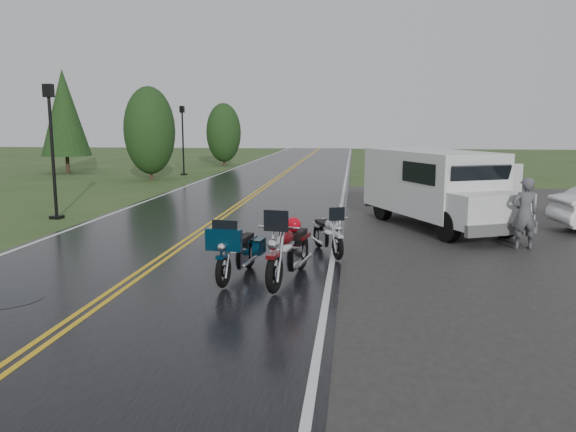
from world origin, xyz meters
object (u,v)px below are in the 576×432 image
object	(u,v)px
motorcycle_teal	(223,258)
lamp_post_near_left	(52,152)
van_white	(449,199)
lamp_post_far_left	(183,140)
motorcycle_silver	(338,237)
motorcycle_red	(274,257)
person_at_van	(524,215)

from	to	relation	value
motorcycle_teal	lamp_post_near_left	bearing A→B (deg)	142.25
motorcycle_teal	van_white	size ratio (longest dim) A/B	0.36
lamp_post_far_left	motorcycle_silver	bearing A→B (deg)	-64.46
motorcycle_silver	van_white	xyz separation A→B (m)	(2.74, 2.41, 0.58)
van_white	lamp_post_far_left	bearing A→B (deg)	99.98
van_white	lamp_post_far_left	world-z (taller)	lamp_post_far_left
lamp_post_far_left	motorcycle_teal	bearing A→B (deg)	-71.21
van_white	motorcycle_red	bearing A→B (deg)	-151.71
van_white	lamp_post_far_left	distance (m)	21.94
motorcycle_red	motorcycle_silver	distance (m)	2.81
motorcycle_red	lamp_post_far_left	distance (m)	24.66
motorcycle_silver	van_white	world-z (taller)	van_white
lamp_post_far_left	van_white	bearing A→B (deg)	-55.25
motorcycle_teal	lamp_post_far_left	xyz separation A→B (m)	(-7.75, 22.78, 1.43)
van_white	lamp_post_near_left	world-z (taller)	lamp_post_near_left
van_white	motorcycle_teal	bearing A→B (deg)	-159.62
motorcycle_teal	motorcycle_silver	size ratio (longest dim) A/B	1.09
motorcycle_silver	lamp_post_far_left	world-z (taller)	lamp_post_far_left
van_white	lamp_post_far_left	size ratio (longest dim) A/B	1.42
motorcycle_teal	van_white	bearing A→B (deg)	52.29
person_at_van	lamp_post_near_left	world-z (taller)	lamp_post_near_left
motorcycle_silver	lamp_post_near_left	bearing A→B (deg)	131.79
motorcycle_red	motorcycle_silver	bearing A→B (deg)	78.12
motorcycle_teal	person_at_van	size ratio (longest dim) A/B	1.21
motorcycle_silver	motorcycle_teal	bearing A→B (deg)	-151.16
motorcycle_teal	lamp_post_far_left	size ratio (longest dim) A/B	0.51
motorcycle_teal	lamp_post_near_left	xyz separation A→B (m)	(-7.16, 7.13, 1.52)
person_at_van	lamp_post_far_left	xyz separation A→B (m)	(-14.17, 18.64, 1.18)
motorcycle_red	van_white	bearing A→B (deg)	62.88
van_white	person_at_van	world-z (taller)	van_white
lamp_post_near_left	lamp_post_far_left	size ratio (longest dim) A/B	1.05
person_at_van	lamp_post_near_left	size ratio (longest dim) A/B	0.40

